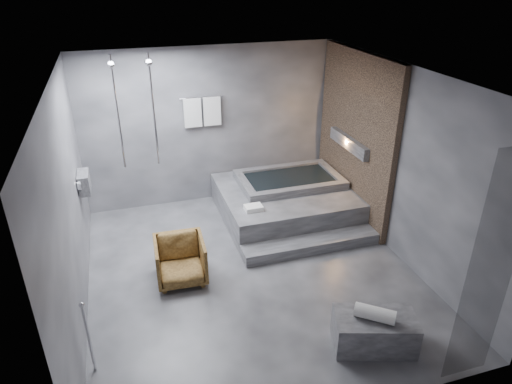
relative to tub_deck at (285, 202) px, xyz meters
name	(u,v)px	position (x,y,z in m)	size (l,w,h in m)	color
room	(274,151)	(-0.65, -1.21, 1.48)	(5.00, 5.04, 2.82)	#333336
tub_deck	(285,202)	(0.00, 0.00, 0.00)	(2.20, 2.00, 0.50)	#39393B
tub_step	(311,245)	(0.00, -1.18, -0.16)	(2.20, 0.36, 0.18)	#39393B
concrete_bench	(374,331)	(-0.11, -3.23, -0.04)	(0.92, 0.51, 0.41)	#37373A
driftwood_chair	(180,260)	(-2.04, -1.33, 0.07)	(0.68, 0.69, 0.63)	#422A10
rolled_towel	(375,314)	(-0.15, -3.25, 0.24)	(0.16, 0.16, 0.45)	white
deck_towel	(253,208)	(-0.75, -0.56, 0.29)	(0.28, 0.20, 0.07)	white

